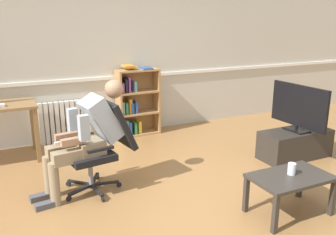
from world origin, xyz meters
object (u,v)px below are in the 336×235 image
object	(u,v)px
office_chair	(102,143)
tv_stand	(295,144)
radiator	(65,122)
tv_screen	(299,107)
drinking_glass	(292,169)
bookshelf	(135,103)
person_seated	(87,135)
computer_mouse	(2,105)
coffee_table	(290,181)

from	to	relation	value
office_chair	tv_stand	size ratio (longest dim) A/B	0.99
radiator	tv_stand	xyz separation A→B (m)	(2.66, -1.97, -0.13)
tv_screen	drinking_glass	size ratio (longest dim) A/B	7.94
office_chair	tv_stand	distance (m)	2.59
bookshelf	radiator	distance (m)	1.11
person_seated	tv_stand	size ratio (longest dim) A/B	1.23
radiator	tv_stand	distance (m)	3.31
bookshelf	office_chair	size ratio (longest dim) A/B	1.16
computer_mouse	radiator	xyz separation A→B (m)	(0.83, 0.51, -0.46)
person_seated	coffee_table	world-z (taller)	person_seated
computer_mouse	bookshelf	xyz separation A→B (m)	(1.91, 0.41, -0.25)
coffee_table	tv_stand	bearing A→B (deg)	43.63
radiator	tv_screen	bearing A→B (deg)	-36.54
person_seated	tv_screen	bearing A→B (deg)	77.22
tv_screen	tv_stand	bearing A→B (deg)	90.00
radiator	bookshelf	bearing A→B (deg)	-5.23
bookshelf	person_seated	distance (m)	2.02
tv_stand	tv_screen	world-z (taller)	tv_screen
radiator	tv_screen	size ratio (longest dim) A/B	0.84
computer_mouse	radiator	distance (m)	1.07
radiator	coffee_table	bearing A→B (deg)	-63.05
person_seated	computer_mouse	bearing A→B (deg)	-156.70
tv_stand	bookshelf	bearing A→B (deg)	130.06
office_chair	tv_stand	xyz separation A→B (m)	(2.56, -0.24, -0.34)
radiator	drinking_glass	distance (m)	3.40
computer_mouse	tv_screen	distance (m)	3.78
radiator	tv_stand	bearing A→B (deg)	-36.56
office_chair	tv_stand	bearing A→B (deg)	76.37
radiator	person_seated	world-z (taller)	person_seated
person_seated	bookshelf	bearing A→B (deg)	136.90
coffee_table	bookshelf	bearing A→B (deg)	98.88
tv_stand	drinking_glass	size ratio (longest dim) A/B	8.69
drinking_glass	coffee_table	bearing A→B (deg)	-137.43
radiator	tv_screen	distance (m)	3.33
drinking_glass	bookshelf	bearing A→B (deg)	99.34
tv_stand	coffee_table	xyz separation A→B (m)	(-1.11, -1.06, 0.15)
bookshelf	coffee_table	xyz separation A→B (m)	(0.46, -2.93, -0.18)
person_seated	drinking_glass	bearing A→B (deg)	44.08
radiator	tv_stand	world-z (taller)	radiator
office_chair	radiator	bearing A→B (deg)	175.13
coffee_table	tv_screen	bearing A→B (deg)	43.59
bookshelf	office_chair	distance (m)	1.90
bookshelf	radiator	bearing A→B (deg)	174.77
computer_mouse	radiator	bearing A→B (deg)	31.64
radiator	person_seated	bearing A→B (deg)	-92.27
office_chair	coffee_table	bearing A→B (deg)	39.64
computer_mouse	tv_stand	size ratio (longest dim) A/B	0.10
bookshelf	tv_stand	xyz separation A→B (m)	(1.57, -1.87, -0.33)
coffee_table	drinking_glass	world-z (taller)	drinking_glass
radiator	office_chair	world-z (taller)	office_chair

